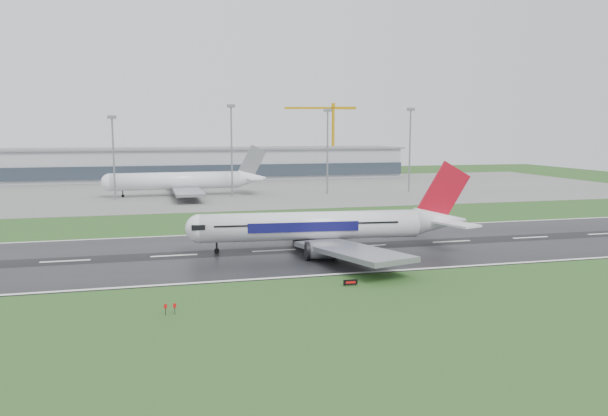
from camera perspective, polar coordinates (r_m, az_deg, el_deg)
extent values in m
plane|color=#22491B|center=(116.03, -12.77, -4.67)|extent=(520.00, 520.00, 0.00)
cube|color=black|center=(116.02, -12.77, -4.64)|extent=(400.00, 45.00, 0.10)
cube|color=slate|center=(239.67, -13.44, 1.63)|extent=(400.00, 130.00, 0.08)
cube|color=#969AA1|center=(298.90, -13.61, 4.22)|extent=(240.00, 36.00, 15.00)
cylinder|color=gray|center=(214.28, -18.35, 4.57)|extent=(0.64, 0.64, 28.51)
cylinder|color=gray|center=(215.07, -7.18, 5.48)|extent=(0.64, 0.64, 32.78)
cylinder|color=gray|center=(222.50, 2.34, 5.45)|extent=(0.64, 0.64, 31.57)
cylinder|color=gray|center=(234.39, 10.45, 5.52)|extent=(0.64, 0.64, 32.20)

